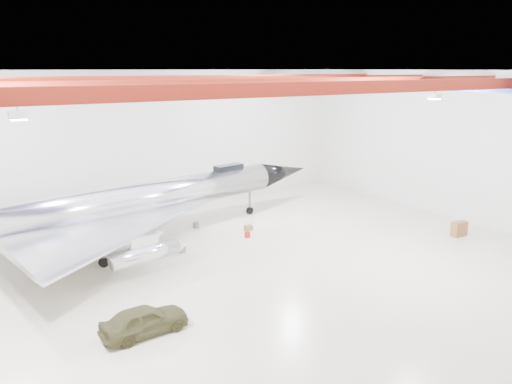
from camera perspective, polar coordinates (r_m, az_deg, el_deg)
floor at (r=28.58m, az=-4.65°, el=-8.97°), size 40.00×40.00×0.00m
wall_back at (r=40.63m, az=-14.84°, el=5.55°), size 40.00×0.00×40.00m
wall_right at (r=40.15m, az=21.37°, el=4.96°), size 0.00×30.00×30.00m
ceiling at (r=26.34m, az=-5.14°, el=13.66°), size 40.00×40.00×0.00m
ceiling_structure at (r=26.35m, az=-5.10°, el=12.19°), size 39.50×29.50×1.08m
jet_aircraft at (r=33.35m, az=-12.87°, el=-1.25°), size 28.62×18.74×7.83m
jeep at (r=22.53m, az=-12.64°, el=-14.10°), size 3.85×1.73×1.29m
desk at (r=36.70m, az=22.19°, el=-3.92°), size 1.13×0.61×1.00m
toolbox_red at (r=34.31m, az=-15.49°, el=-5.17°), size 0.53×0.44×0.34m
engine_drum at (r=31.52m, az=-8.50°, el=-6.38°), size 0.69×0.69×0.48m
parts_bin at (r=35.26m, az=-0.87°, el=-4.10°), size 0.54×0.44×0.37m
crate_small at (r=30.92m, az=-22.44°, el=-7.92°), size 0.47×0.40×0.30m
tool_chest at (r=33.81m, az=-0.99°, el=-4.91°), size 0.40×0.40×0.36m
oil_barrel at (r=32.57m, az=-14.03°, el=-6.06°), size 0.56×0.46×0.39m
spares_box at (r=36.09m, az=-6.86°, el=-3.74°), size 0.53×0.53×0.40m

